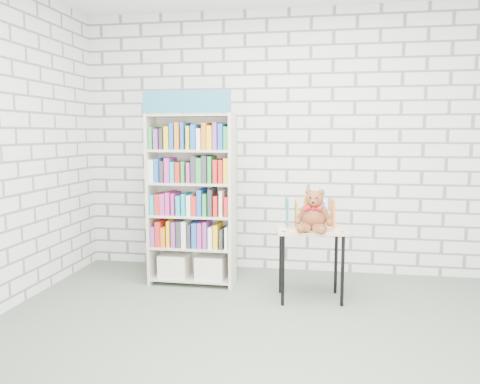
# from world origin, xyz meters

# --- Properties ---
(ground) EXTENTS (4.50, 4.50, 0.00)m
(ground) POSITION_xyz_m (0.00, 0.00, 0.00)
(ground) COLOR #505C4E
(ground) RESTS_ON ground
(room_shell) EXTENTS (4.52, 4.02, 2.81)m
(room_shell) POSITION_xyz_m (0.00, 0.00, 1.78)
(room_shell) COLOR silver
(room_shell) RESTS_ON ground
(bookshelf) EXTENTS (0.84, 0.33, 1.90)m
(bookshelf) POSITION_xyz_m (-0.89, 1.36, 0.87)
(bookshelf) COLOR beige
(bookshelf) RESTS_ON ground
(display_table) EXTENTS (0.66, 0.50, 0.66)m
(display_table) POSITION_xyz_m (0.28, 1.08, 0.57)
(display_table) COLOR tan
(display_table) RESTS_ON ground
(table_books) EXTENTS (0.45, 0.24, 0.25)m
(table_books) POSITION_xyz_m (0.27, 1.18, 0.78)
(table_books) COLOR teal
(table_books) RESTS_ON display_table
(teddy_bear) EXTENTS (0.34, 0.32, 0.36)m
(teddy_bear) POSITION_xyz_m (0.31, 0.99, 0.80)
(teddy_bear) COLOR brown
(teddy_bear) RESTS_ON display_table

